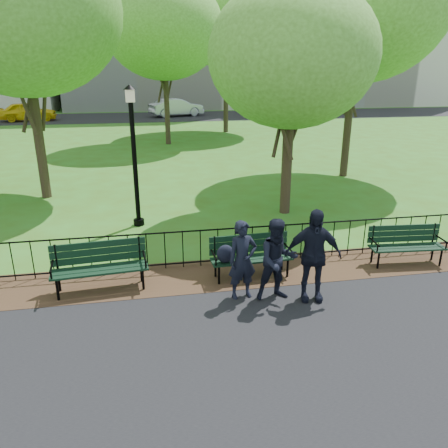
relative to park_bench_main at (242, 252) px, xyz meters
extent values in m
plane|color=#3E6119|center=(0.21, -1.27, -0.60)|extent=(120.00, 120.00, 0.00)
cube|color=#3E2A19|center=(0.21, 0.23, -0.59)|extent=(60.00, 1.60, 0.01)
cube|color=black|center=(0.21, 33.73, -0.59)|extent=(70.00, 9.00, 0.01)
cylinder|color=black|center=(0.21, 0.73, 0.28)|extent=(24.00, 0.04, 0.04)
cylinder|color=black|center=(0.21, 0.73, -0.48)|extent=(24.00, 0.04, 0.04)
cylinder|color=black|center=(0.21, 0.73, -0.15)|extent=(0.02, 0.02, 0.90)
cube|color=silver|center=(26.21, 46.73, 11.40)|extent=(20.00, 15.00, 24.00)
cube|color=black|center=(0.22, -0.02, -0.16)|extent=(1.78, 0.55, 0.04)
cube|color=black|center=(0.21, 0.23, 0.17)|extent=(1.76, 0.12, 0.44)
cylinder|color=black|center=(-0.53, -0.23, -0.38)|extent=(0.05, 0.05, 0.44)
cylinder|color=black|center=(0.99, -0.16, -0.38)|extent=(0.05, 0.05, 0.44)
cylinder|color=black|center=(-0.55, 0.12, -0.38)|extent=(0.05, 0.05, 0.44)
cylinder|color=black|center=(0.97, 0.19, -0.38)|extent=(0.05, 0.05, 0.44)
cylinder|color=black|center=(-0.61, -0.06, 0.01)|extent=(0.06, 0.55, 0.04)
cylinder|color=black|center=(1.05, 0.02, 0.01)|extent=(0.06, 0.55, 0.04)
ellipsoid|color=black|center=(-0.38, -0.15, 0.06)|extent=(0.37, 0.27, 0.40)
cube|color=black|center=(-2.93, -0.07, -0.13)|extent=(1.94, 0.67, 0.04)
cube|color=black|center=(-2.96, 0.21, 0.24)|extent=(1.90, 0.20, 0.47)
cylinder|color=black|center=(-3.74, -0.33, -0.36)|extent=(0.05, 0.05, 0.47)
cylinder|color=black|center=(-2.10, -0.19, -0.36)|extent=(0.05, 0.05, 0.47)
cylinder|color=black|center=(-3.77, 0.05, -0.36)|extent=(0.05, 0.05, 0.47)
cylinder|color=black|center=(-2.13, 0.19, -0.36)|extent=(0.05, 0.05, 0.47)
cylinder|color=black|center=(-3.83, -0.15, 0.06)|extent=(0.09, 0.59, 0.04)
cylinder|color=black|center=(-2.04, 0.01, 0.06)|extent=(0.09, 0.59, 0.04)
cube|color=black|center=(3.88, -0.03, -0.17)|extent=(1.74, 0.59, 0.04)
cube|color=black|center=(3.90, 0.21, 0.16)|extent=(1.71, 0.17, 0.43)
cylinder|color=black|center=(3.13, -0.14, -0.39)|extent=(0.05, 0.05, 0.43)
cylinder|color=black|center=(4.61, -0.26, -0.39)|extent=(0.05, 0.05, 0.43)
cylinder|color=black|center=(3.16, 0.20, -0.39)|extent=(0.05, 0.05, 0.43)
cylinder|color=black|center=(4.64, 0.08, -0.39)|extent=(0.05, 0.05, 0.43)
cylinder|color=black|center=(3.08, 0.03, 0.00)|extent=(0.08, 0.53, 0.04)
cylinder|color=black|center=(4.69, -0.10, 0.00)|extent=(0.08, 0.53, 0.04)
cylinder|color=black|center=(-2.19, 3.85, -0.51)|extent=(0.31, 0.31, 0.18)
cylinder|color=black|center=(-2.19, 3.85, 1.15)|extent=(0.13, 0.13, 3.51)
cube|color=beige|center=(-2.19, 3.85, 3.01)|extent=(0.24, 0.24, 0.33)
cone|color=black|center=(-2.19, 3.85, 3.23)|extent=(0.35, 0.35, 0.13)
cylinder|color=#2D2116|center=(-5.39, 7.40, 1.23)|extent=(0.33, 0.33, 3.67)
ellipsoid|color=#4E8C2A|center=(-5.39, 7.40, 5.39)|extent=(6.18, 6.18, 5.26)
cylinder|color=#2D2116|center=(2.33, 4.20, 0.82)|extent=(0.32, 0.32, 2.84)
ellipsoid|color=#4E8C2A|center=(2.33, 4.20, 4.04)|extent=(4.79, 4.79, 4.07)
cylinder|color=#2D2116|center=(6.33, 8.54, 1.40)|extent=(0.31, 0.31, 4.01)
ellipsoid|color=#4E8C2A|center=(6.33, 8.54, 5.94)|extent=(6.75, 6.75, 5.74)
cylinder|color=#2D2116|center=(-0.44, 18.08, 1.36)|extent=(0.31, 0.31, 3.92)
ellipsoid|color=#4E8C2A|center=(-0.44, 18.08, 5.80)|extent=(6.61, 6.61, 5.61)
cylinder|color=#2D2116|center=(3.91, 22.57, 1.73)|extent=(0.33, 0.33, 4.67)
ellipsoid|color=#4E8C2A|center=(3.91, 22.57, 7.01)|extent=(7.86, 7.86, 6.68)
imported|color=black|center=(-0.17, -0.83, 0.20)|extent=(0.63, 0.46, 1.58)
imported|color=black|center=(0.48, -1.01, 0.23)|extent=(0.81, 0.45, 1.64)
imported|color=black|center=(1.13, -1.14, 0.34)|extent=(1.15, 0.64, 1.85)
imported|color=yellow|center=(-11.45, 32.24, 0.20)|extent=(4.83, 2.51, 1.57)
imported|color=#AFB2B7|center=(1.32, 33.70, 0.24)|extent=(5.31, 3.31, 1.65)
imported|color=black|center=(10.63, 33.05, 0.10)|extent=(5.10, 3.33, 1.37)
camera|label=1|loc=(-1.92, -8.33, 3.70)|focal=35.00mm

